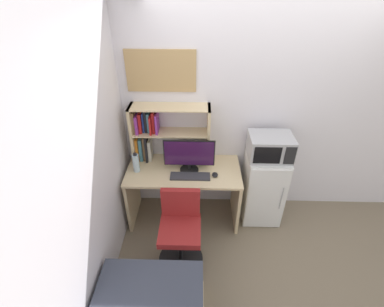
# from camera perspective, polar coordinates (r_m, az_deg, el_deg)

# --- Properties ---
(wall_back) EXTENTS (6.40, 0.04, 2.60)m
(wall_back) POSITION_cam_1_polar(r_m,az_deg,el_deg) (3.43, 20.52, 7.26)
(wall_back) COLOR silver
(wall_back) RESTS_ON ground_plane
(wall_left) EXTENTS (0.04, 4.40, 2.60)m
(wall_left) POSITION_cam_1_polar(r_m,az_deg,el_deg) (2.12, -24.86, -11.61)
(wall_left) COLOR silver
(wall_left) RESTS_ON ground_plane
(desk) EXTENTS (1.33, 0.65, 0.76)m
(desk) POSITION_cam_1_polar(r_m,az_deg,el_deg) (3.37, -1.69, -6.45)
(desk) COLOR beige
(desk) RESTS_ON ground_plane
(hutch_bookshelf) EXTENTS (0.91, 0.25, 0.71)m
(hutch_bookshelf) POSITION_cam_1_polar(r_m,az_deg,el_deg) (3.23, -7.21, 4.56)
(hutch_bookshelf) COLOR beige
(hutch_bookshelf) RESTS_ON desk
(monitor) EXTENTS (0.58, 0.22, 0.40)m
(monitor) POSITION_cam_1_polar(r_m,az_deg,el_deg) (3.10, -0.60, -0.32)
(monitor) COLOR black
(monitor) RESTS_ON desk
(keyboard) EXTENTS (0.45, 0.14, 0.02)m
(keyboard) POSITION_cam_1_polar(r_m,az_deg,el_deg) (3.11, -0.39, -4.77)
(keyboard) COLOR #333338
(keyboard) RESTS_ON desk
(computer_mouse) EXTENTS (0.07, 0.09, 0.03)m
(computer_mouse) POSITION_cam_1_polar(r_m,az_deg,el_deg) (3.14, 4.79, -4.43)
(computer_mouse) COLOR black
(computer_mouse) RESTS_ON desk
(water_bottle) EXTENTS (0.08, 0.08, 0.24)m
(water_bottle) POSITION_cam_1_polar(r_m,az_deg,el_deg) (3.21, -11.57, -1.92)
(water_bottle) COLOR silver
(water_bottle) RESTS_ON desk
(mini_fridge) EXTENTS (0.47, 0.49, 0.92)m
(mini_fridge) POSITION_cam_1_polar(r_m,az_deg,el_deg) (3.55, 14.49, -6.82)
(mini_fridge) COLOR white
(mini_fridge) RESTS_ON ground_plane
(microwave) EXTENTS (0.48, 0.37, 0.27)m
(microwave) POSITION_cam_1_polar(r_m,az_deg,el_deg) (3.21, 15.94, 1.38)
(microwave) COLOR #ADADB2
(microwave) RESTS_ON mini_fridge
(desk_chair) EXTENTS (0.49, 0.49, 0.87)m
(desk_chair) POSITION_cam_1_polar(r_m,az_deg,el_deg) (3.02, -2.42, -16.12)
(desk_chair) COLOR black
(desk_chair) RESTS_ON ground_plane
(wall_corkboard) EXTENTS (0.75, 0.02, 0.45)m
(wall_corkboard) POSITION_cam_1_polar(r_m,az_deg,el_deg) (3.06, -6.49, 16.65)
(wall_corkboard) COLOR tan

